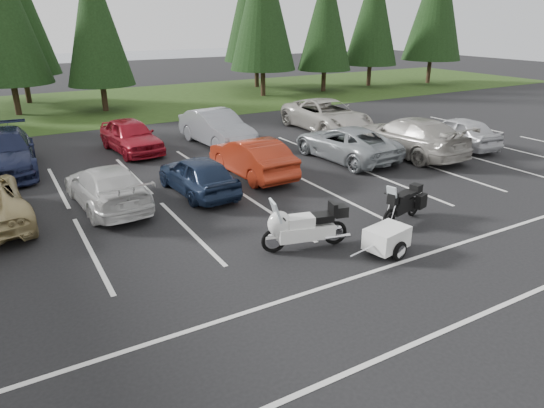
{
  "coord_description": "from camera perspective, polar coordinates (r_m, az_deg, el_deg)",
  "views": [
    {
      "loc": [
        -6.5,
        -11.14,
        5.71
      ],
      "look_at": [
        -0.32,
        -0.5,
        0.95
      ],
      "focal_mm": 32.0,
      "sensor_mm": 36.0,
      "label": 1
    }
  ],
  "objects": [
    {
      "name": "car_near_8",
      "position": [
        24.34,
        21.0,
        7.93
      ],
      "size": [
        2.03,
        4.34,
        1.43
      ],
      "primitive_type": "imported",
      "rotation": [
        0.0,
        0.0,
        3.06
      ],
      "color": "silver",
      "rests_on": "ground"
    },
    {
      "name": "car_far_3",
      "position": [
        23.26,
        -6.52,
        8.87
      ],
      "size": [
        2.1,
        5.04,
        1.62
      ],
      "primitive_type": "imported",
      "rotation": [
        0.0,
        0.0,
        0.08
      ],
      "color": "gray",
      "rests_on": "ground"
    },
    {
      "name": "conifer_6",
      "position": [
        38.05,
        -1.13,
        22.67
      ],
      "size": [
        4.93,
        4.93,
        11.48
      ],
      "color": "#332316",
      "rests_on": "ground"
    },
    {
      "name": "car_far_1",
      "position": [
        21.6,
        -29.07,
        5.36
      ],
      "size": [
        2.56,
        5.67,
        1.61
      ],
      "primitive_type": "imported",
      "rotation": [
        0.0,
        0.0,
        -0.06
      ],
      "color": "#171E3B",
      "rests_on": "ground"
    },
    {
      "name": "ground",
      "position": [
        14.1,
        0.1,
        -2.72
      ],
      "size": [
        120.0,
        120.0,
        0.0
      ],
      "primitive_type": "plane",
      "color": "black",
      "rests_on": "ground"
    },
    {
      "name": "car_far_2",
      "position": [
        22.77,
        -16.27,
        7.72
      ],
      "size": [
        2.17,
        4.52,
        1.49
      ],
      "primitive_type": "imported",
      "rotation": [
        0.0,
        0.0,
        0.1
      ],
      "color": "maroon",
      "rests_on": "ground"
    },
    {
      "name": "car_near_6",
      "position": [
        20.97,
        8.66,
        7.12
      ],
      "size": [
        2.61,
        5.2,
        1.41
      ],
      "primitive_type": "imported",
      "rotation": [
        0.0,
        0.0,
        3.19
      ],
      "color": "gray",
      "rests_on": "ground"
    },
    {
      "name": "car_near_7",
      "position": [
        22.24,
        15.71,
        7.69
      ],
      "size": [
        2.48,
        5.75,
        1.65
      ],
      "primitive_type": "imported",
      "rotation": [
        0.0,
        0.0,
        3.17
      ],
      "color": "#9D9990",
      "rests_on": "ground"
    },
    {
      "name": "car_far_4",
      "position": [
        26.32,
        6.45,
        10.31
      ],
      "size": [
        2.83,
        5.91,
        1.62
      ],
      "primitive_type": "imported",
      "rotation": [
        0.0,
        0.0,
        -0.02
      ],
      "color": "#B7B1A8",
      "rests_on": "ground"
    },
    {
      "name": "touring_motorcycle",
      "position": [
        12.58,
        3.94,
        -2.22
      ],
      "size": [
        2.74,
        1.4,
        1.45
      ],
      "primitive_type": null,
      "rotation": [
        0.0,
        0.0,
        -0.24
      ],
      "color": "white",
      "rests_on": "ground"
    },
    {
      "name": "car_near_3",
      "position": [
        16.27,
        -18.85,
        1.95
      ],
      "size": [
        2.16,
        4.72,
        1.34
      ],
      "primitive_type": "imported",
      "rotation": [
        0.0,
        0.0,
        3.2
      ],
      "color": "silver",
      "rests_on": "ground"
    },
    {
      "name": "stall_markings",
      "position": [
        15.73,
        -3.57,
        -0.15
      ],
      "size": [
        32.0,
        16.0,
        0.01
      ],
      "primitive_type": "cube",
      "color": "silver",
      "rests_on": "ground"
    },
    {
      "name": "conifer_back_b",
      "position": [
        38.74,
        -28.35,
        20.41
      ],
      "size": [
        4.97,
        4.97,
        11.58
      ],
      "color": "#332316",
      "rests_on": "ground"
    },
    {
      "name": "cargo_trailer",
      "position": [
        12.76,
        13.32,
        -4.2
      ],
      "size": [
        1.74,
        1.2,
        0.74
      ],
      "primitive_type": null,
      "rotation": [
        0.0,
        0.0,
        0.2
      ],
      "color": "white",
      "rests_on": "ground"
    },
    {
      "name": "conifer_5",
      "position": [
        33.38,
        -20.15,
        19.83
      ],
      "size": [
        4.14,
        4.14,
        9.63
      ],
      "color": "#332316",
      "rests_on": "ground"
    },
    {
      "name": "adventure_motorcycle",
      "position": [
        14.71,
        15.11,
        0.29
      ],
      "size": [
        2.26,
        1.26,
        1.3
      ],
      "primitive_type": null,
      "rotation": [
        0.0,
        0.0,
        0.26
      ],
      "color": "black",
      "rests_on": "ground"
    },
    {
      "name": "lake_water",
      "position": [
        67.21,
        -21.8,
        14.85
      ],
      "size": [
        70.0,
        50.0,
        0.02
      ],
      "primitive_type": "cube",
      "color": "gray",
      "rests_on": "ground"
    },
    {
      "name": "conifer_9",
      "position": [
        48.11,
        18.82,
        21.76
      ],
      "size": [
        5.19,
        5.19,
        12.1
      ],
      "color": "#332316",
      "rests_on": "ground"
    },
    {
      "name": "car_near_4",
      "position": [
        16.76,
        -8.74,
        3.42
      ],
      "size": [
        1.84,
        4.05,
        1.35
      ],
      "primitive_type": "imported",
      "rotation": [
        0.0,
        0.0,
        3.21
      ],
      "color": "#18233C",
      "rests_on": "ground"
    },
    {
      "name": "grass_strip",
      "position": [
        36.19,
        -19.77,
        10.88
      ],
      "size": [
        80.0,
        16.0,
        0.01
      ],
      "primitive_type": "cube",
      "color": "#1E3210",
      "rests_on": "ground"
    },
    {
      "name": "car_near_5",
      "position": [
        18.5,
        -2.39,
        5.53
      ],
      "size": [
        1.69,
        4.47,
        1.46
      ],
      "primitive_type": "imported",
      "rotation": [
        0.0,
        0.0,
        3.17
      ],
      "color": "#9F2914",
      "rests_on": "ground"
    },
    {
      "name": "conifer_7",
      "position": [
        40.75,
        6.37,
        21.18
      ],
      "size": [
        4.27,
        4.27,
        9.94
      ],
      "color": "#332316",
      "rests_on": "ground"
    },
    {
      "name": "conifer_8",
      "position": [
        44.82,
        11.85,
        21.34
      ],
      "size": [
        4.53,
        4.53,
        10.56
      ],
      "color": "#332316",
      "rests_on": "ground"
    }
  ]
}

